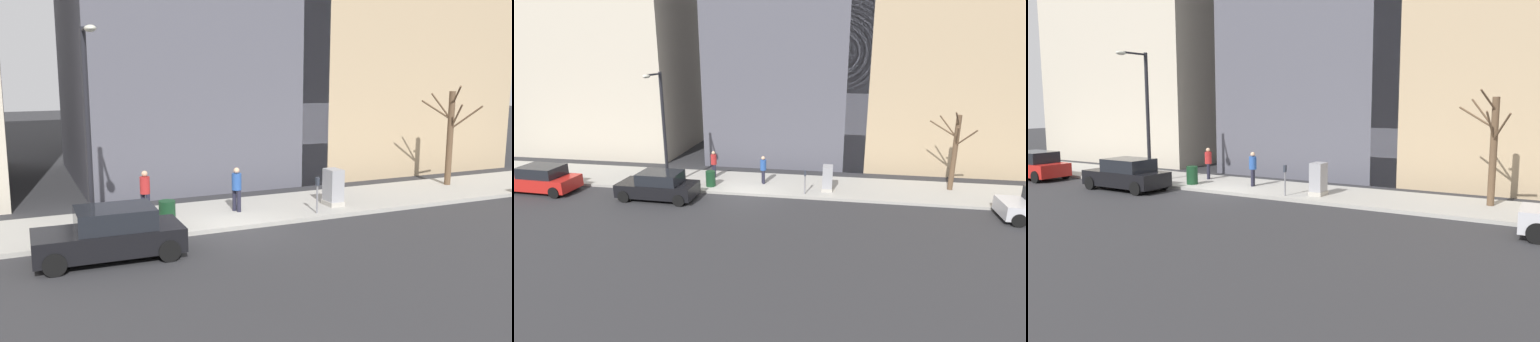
{
  "view_description": "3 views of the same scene",
  "coord_description": "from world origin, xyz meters",
  "views": [
    {
      "loc": [
        -17.36,
        6.94,
        5.47
      ],
      "look_at": [
        1.42,
        -1.33,
        1.72
      ],
      "focal_mm": 40.0,
      "sensor_mm": 36.0,
      "label": 1
    },
    {
      "loc": [
        -20.35,
        -4.98,
        7.65
      ],
      "look_at": [
        1.03,
        -1.32,
        1.2
      ],
      "focal_mm": 28.0,
      "sensor_mm": 36.0,
      "label": 2
    },
    {
      "loc": [
        -18.27,
        -13.78,
        4.22
      ],
      "look_at": [
        1.43,
        -2.77,
        1.08
      ],
      "focal_mm": 35.0,
      "sensor_mm": 36.0,
      "label": 3
    }
  ],
  "objects": [
    {
      "name": "parked_car_red",
      "position": [
        -1.22,
        11.56,
        0.74
      ],
      "size": [
        2.06,
        4.27,
        1.52
      ],
      "rotation": [
        0.0,
        0.0,
        -0.04
      ],
      "color": "red",
      "rests_on": "ground"
    },
    {
      "name": "sidewalk",
      "position": [
        2.0,
        0.0,
        0.07
      ],
      "size": [
        4.0,
        36.0,
        0.15
      ],
      "primitive_type": "cube",
      "color": "#9E9B93",
      "rests_on": "ground"
    },
    {
      "name": "ground_plane",
      "position": [
        0.0,
        0.0,
        0.0
      ],
      "size": [
        120.0,
        120.0,
        0.0
      ],
      "primitive_type": "plane",
      "color": "#2B2B2D"
    },
    {
      "name": "pedestrian_near_meter",
      "position": [
        1.92,
        -0.76,
        1.09
      ],
      "size": [
        0.38,
        0.36,
        1.66
      ],
      "rotation": [
        0.0,
        0.0,
        3.53
      ],
      "color": "#1E1E2D",
      "rests_on": "sidewalk"
    },
    {
      "name": "streetlamp",
      "position": [
        0.28,
        4.66,
        4.02
      ],
      "size": [
        1.97,
        0.32,
        6.5
      ],
      "color": "black",
      "rests_on": "sidewalk"
    },
    {
      "name": "pedestrian_midblock",
      "position": [
        2.65,
        2.51,
        1.09
      ],
      "size": [
        0.36,
        0.36,
        1.66
      ],
      "rotation": [
        0.0,
        0.0,
        3.75
      ],
      "color": "#1E1E2D",
      "rests_on": "sidewalk"
    },
    {
      "name": "parking_meter",
      "position": [
        0.45,
        -3.37,
        0.98
      ],
      "size": [
        0.14,
        0.1,
        1.35
      ],
      "color": "slate",
      "rests_on": "sidewalk"
    },
    {
      "name": "bare_tree",
      "position": [
        2.57,
        -11.44,
        2.45
      ],
      "size": [
        1.62,
        2.09,
        4.55
      ],
      "color": "brown",
      "rests_on": "sidewalk"
    },
    {
      "name": "parked_car_black",
      "position": [
        -1.24,
        4.41,
        0.74
      ],
      "size": [
        2.0,
        4.24,
        1.52
      ],
      "rotation": [
        0.0,
        0.0,
        -0.02
      ],
      "color": "black",
      "rests_on": "ground"
    },
    {
      "name": "trash_bin",
      "position": [
        0.9,
        2.17,
        0.6
      ],
      "size": [
        0.56,
        0.56,
        0.9
      ],
      "primitive_type": "cylinder",
      "color": "#14381E",
      "rests_on": "sidewalk"
    },
    {
      "name": "utility_box",
      "position": [
        1.3,
        -4.57,
        0.85
      ],
      "size": [
        0.83,
        0.61,
        1.43
      ],
      "color": "#A8A399",
      "rests_on": "sidewalk"
    }
  ]
}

